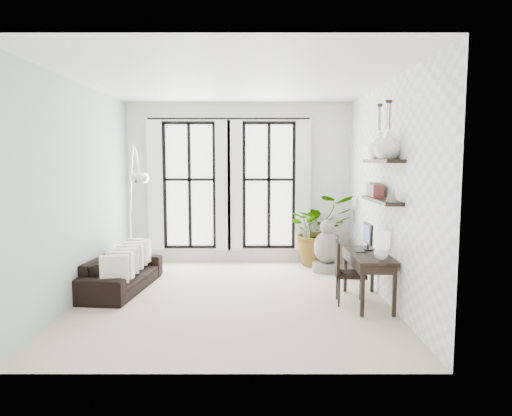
{
  "coord_description": "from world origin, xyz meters",
  "views": [
    {
      "loc": [
        0.34,
        -6.72,
        2.06
      ],
      "look_at": [
        0.34,
        0.3,
        1.33
      ],
      "focal_mm": 32.0,
      "sensor_mm": 36.0,
      "label": 1
    }
  ],
  "objects_px": {
    "sofa": "(122,273)",
    "desk_chair": "(345,268)",
    "buddha": "(327,250)",
    "desk": "(369,257)",
    "arc_lamp": "(134,178)",
    "plant": "(320,229)"
  },
  "relations": [
    {
      "from": "plant",
      "to": "desk",
      "type": "relative_size",
      "value": 1.14
    },
    {
      "from": "sofa",
      "to": "desk",
      "type": "relative_size",
      "value": 1.52
    },
    {
      "from": "sofa",
      "to": "desk_chair",
      "type": "relative_size",
      "value": 2.08
    },
    {
      "from": "desk_chair",
      "to": "arc_lamp",
      "type": "relative_size",
      "value": 0.39
    },
    {
      "from": "desk_chair",
      "to": "sofa",
      "type": "bearing_deg",
      "value": 173.67
    },
    {
      "from": "desk",
      "to": "desk_chair",
      "type": "height_order",
      "value": "desk"
    },
    {
      "from": "desk_chair",
      "to": "arc_lamp",
      "type": "bearing_deg",
      "value": 165.87
    },
    {
      "from": "desk",
      "to": "desk_chair",
      "type": "relative_size",
      "value": 1.37
    },
    {
      "from": "desk_chair",
      "to": "buddha",
      "type": "relative_size",
      "value": 0.93
    },
    {
      "from": "desk",
      "to": "arc_lamp",
      "type": "xyz_separation_m",
      "value": [
        -3.64,
        1.24,
        1.08
      ]
    },
    {
      "from": "sofa",
      "to": "desk",
      "type": "bearing_deg",
      "value": -95.63
    },
    {
      "from": "sofa",
      "to": "desk_chair",
      "type": "xyz_separation_m",
      "value": [
        3.42,
        -0.7,
        0.24
      ]
    },
    {
      "from": "sofa",
      "to": "arc_lamp",
      "type": "xyz_separation_m",
      "value": [
        0.1,
        0.47,
        1.5
      ]
    },
    {
      "from": "desk_chair",
      "to": "arc_lamp",
      "type": "distance_m",
      "value": 3.73
    },
    {
      "from": "desk_chair",
      "to": "buddha",
      "type": "distance_m",
      "value": 1.89
    },
    {
      "from": "sofa",
      "to": "desk_chair",
      "type": "bearing_deg",
      "value": -95.53
    },
    {
      "from": "desk",
      "to": "buddha",
      "type": "bearing_deg",
      "value": 98.45
    },
    {
      "from": "desk",
      "to": "buddha",
      "type": "xyz_separation_m",
      "value": [
        -0.29,
        1.96,
        -0.29
      ]
    },
    {
      "from": "arc_lamp",
      "to": "buddha",
      "type": "distance_m",
      "value": 3.69
    },
    {
      "from": "plant",
      "to": "buddha",
      "type": "xyz_separation_m",
      "value": [
        0.06,
        -0.56,
        -0.3
      ]
    },
    {
      "from": "plant",
      "to": "desk_chair",
      "type": "bearing_deg",
      "value": -89.54
    },
    {
      "from": "arc_lamp",
      "to": "desk",
      "type": "bearing_deg",
      "value": -18.78
    }
  ]
}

